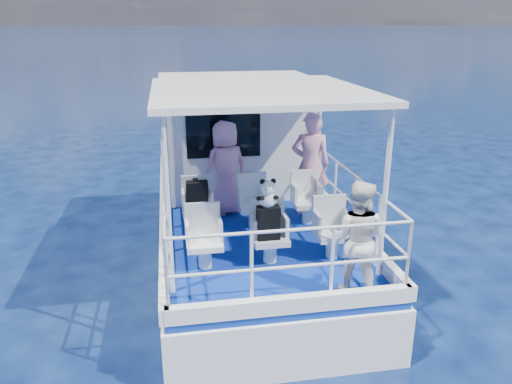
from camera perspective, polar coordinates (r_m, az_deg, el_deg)
ground at (r=8.40m, az=0.00°, el=-10.10°), size 2000.00×2000.00×0.00m
hull at (r=9.27m, az=-1.08°, el=-7.16°), size 3.00×7.00×1.60m
deck at (r=8.94m, az=-1.12°, el=-2.26°), size 2.90×6.90×0.10m
cabin at (r=9.85m, az=-2.35°, el=6.70°), size 2.85×2.00×2.20m
canopy at (r=7.22m, az=0.29°, el=11.49°), size 3.00×3.20×0.08m
canopy_posts at (r=7.40m, az=0.34°, el=2.65°), size 2.77×2.97×2.20m
railings at (r=7.29m, az=0.79°, el=-2.59°), size 2.84×3.59×1.00m
seat_port_fwd at (r=8.02m, az=-6.60°, el=-3.06°), size 0.48×0.46×0.38m
seat_center_fwd at (r=8.11m, az=-0.24°, el=-2.67°), size 0.48×0.46×0.38m
seat_stbd_fwd at (r=8.30m, az=5.89°, el=-2.26°), size 0.48×0.46×0.38m
seat_port_aft at (r=6.83m, az=-5.87°, el=-7.06°), size 0.48×0.46×0.38m
seat_center_aft at (r=6.94m, az=1.60°, el=-6.52°), size 0.48×0.46×0.38m
seat_stbd_aft at (r=7.16m, az=8.71°, el=-5.92°), size 0.48×0.46×0.38m
passenger_port_fwd at (r=8.51m, az=-3.48°, el=2.75°), size 0.72×0.63×1.62m
passenger_stbd_fwd at (r=8.46m, az=6.24°, el=3.10°), size 0.73×0.56×1.78m
passenger_stbd_aft at (r=6.10m, az=11.47°, el=-5.18°), size 0.88×0.83×1.43m
backpack_port at (r=7.85m, az=-6.73°, el=-0.35°), size 0.34×0.19×0.44m
backpack_center at (r=6.71m, az=1.42°, el=-3.53°), size 0.30×0.17×0.46m
compact_camera at (r=7.78m, az=-6.95°, el=1.38°), size 0.09×0.05×0.05m
panda at (r=6.56m, az=1.35°, el=-0.12°), size 0.25×0.21×0.38m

